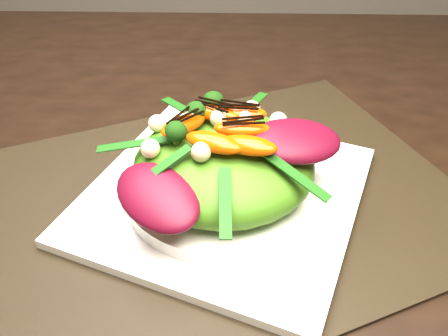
{
  "coord_description": "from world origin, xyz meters",
  "views": [
    {
      "loc": [
        -0.08,
        -0.57,
        1.12
      ],
      "look_at": [
        -0.09,
        -0.16,
        0.8
      ],
      "focal_mm": 38.0,
      "sensor_mm": 36.0,
      "label": 1
    }
  ],
  "objects_px": {
    "dining_table": "(287,139)",
    "plate_base": "(224,194)",
    "placemat": "(224,199)",
    "lettuce_mound": "(224,163)",
    "orange_segment": "(205,125)",
    "salad_bowl": "(224,184)"
  },
  "relations": [
    {
      "from": "dining_table",
      "to": "salad_bowl",
      "type": "relative_size",
      "value": 7.09
    },
    {
      "from": "plate_base",
      "to": "salad_bowl",
      "type": "bearing_deg",
      "value": 90.0
    },
    {
      "from": "placemat",
      "to": "lettuce_mound",
      "type": "relative_size",
      "value": 2.69
    },
    {
      "from": "plate_base",
      "to": "lettuce_mound",
      "type": "height_order",
      "value": "lettuce_mound"
    },
    {
      "from": "placemat",
      "to": "plate_base",
      "type": "bearing_deg",
      "value": -90.0
    },
    {
      "from": "dining_table",
      "to": "plate_base",
      "type": "bearing_deg",
      "value": -118.95
    },
    {
      "from": "plate_base",
      "to": "dining_table",
      "type": "bearing_deg",
      "value": 61.05
    },
    {
      "from": "placemat",
      "to": "salad_bowl",
      "type": "bearing_deg",
      "value": 0.0
    },
    {
      "from": "plate_base",
      "to": "lettuce_mound",
      "type": "relative_size",
      "value": 1.48
    },
    {
      "from": "salad_bowl",
      "to": "lettuce_mound",
      "type": "height_order",
      "value": "lettuce_mound"
    },
    {
      "from": "lettuce_mound",
      "to": "orange_segment",
      "type": "bearing_deg",
      "value": 146.39
    },
    {
      "from": "dining_table",
      "to": "salad_bowl",
      "type": "bearing_deg",
      "value": -118.95
    },
    {
      "from": "dining_table",
      "to": "orange_segment",
      "type": "xyz_separation_m",
      "value": [
        -0.11,
        -0.14,
        0.11
      ]
    },
    {
      "from": "plate_base",
      "to": "lettuce_mound",
      "type": "bearing_deg",
      "value": 90.0
    },
    {
      "from": "plate_base",
      "to": "placemat",
      "type": "bearing_deg",
      "value": 90.0
    },
    {
      "from": "dining_table",
      "to": "plate_base",
      "type": "relative_size",
      "value": 5.49
    },
    {
      "from": "dining_table",
      "to": "orange_segment",
      "type": "relative_size",
      "value": 26.3
    },
    {
      "from": "plate_base",
      "to": "orange_segment",
      "type": "distance_m",
      "value": 0.09
    },
    {
      "from": "dining_table",
      "to": "lettuce_mound",
      "type": "bearing_deg",
      "value": -118.95
    },
    {
      "from": "salad_bowl",
      "to": "orange_segment",
      "type": "xyz_separation_m",
      "value": [
        -0.02,
        0.01,
        0.07
      ]
    },
    {
      "from": "placemat",
      "to": "lettuce_mound",
      "type": "xyz_separation_m",
      "value": [
        0.0,
        0.0,
        0.05
      ]
    },
    {
      "from": "salad_bowl",
      "to": "lettuce_mound",
      "type": "bearing_deg",
      "value": 0.0
    }
  ]
}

